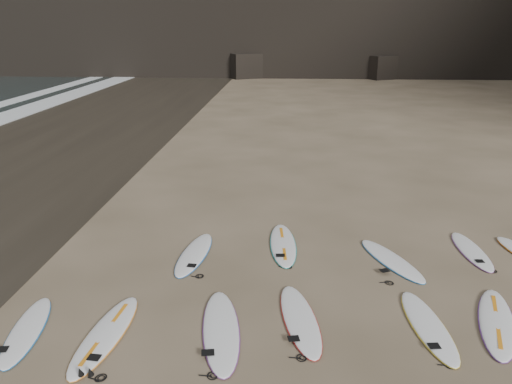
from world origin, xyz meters
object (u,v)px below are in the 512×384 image
surfboard_3 (428,325)px  surfboard_8 (472,251)px  surfboard_5 (194,254)px  surfboard_4 (497,322)px  surfboard_11 (27,330)px  surfboard_6 (283,244)px  surfboard_7 (391,260)px  surfboard_0 (106,334)px  surfboard_2 (300,319)px  surfboard_1 (221,329)px

surfboard_3 → surfboard_8: (1.97, 3.43, -0.00)m
surfboard_5 → surfboard_8: size_ratio=1.08×
surfboard_4 → surfboard_5: (-6.41, 2.59, -0.00)m
surfboard_4 → surfboard_11: 9.02m
surfboard_4 → surfboard_8: bearing=96.2°
surfboard_3 → surfboard_5: bearing=144.6°
surfboard_6 → surfboard_7: 2.76m
surfboard_5 → surfboard_7: (4.88, -0.02, -0.00)m
surfboard_5 → surfboard_6: size_ratio=0.95×
surfboard_0 → surfboard_11: 1.54m
surfboard_2 → surfboard_5: (-2.60, 2.74, -0.00)m
surfboard_7 → surfboard_8: bearing=-6.6°
surfboard_6 → surfboard_7: size_ratio=1.07×
surfboard_2 → surfboard_8: 5.56m
surfboard_4 → surfboard_7: size_ratio=1.04×
surfboard_1 → surfboard_4: bearing=-3.0°
surfboard_8 → surfboard_1: bearing=-149.9°
surfboard_5 → surfboard_8: surfboard_5 is taller
surfboard_11 → surfboard_2: bearing=-1.7°
surfboard_1 → surfboard_5: size_ratio=1.10×
surfboard_1 → surfboard_8: 7.05m
surfboard_4 → surfboard_7: (-1.53, 2.57, -0.00)m
surfboard_2 → surfboard_11: (-5.17, -0.70, -0.00)m
surfboard_2 → surfboard_8: surfboard_2 is taller
surfboard_2 → surfboard_7: bearing=39.4°
surfboard_6 → surfboard_11: bearing=-143.2°
surfboard_0 → surfboard_11: (-1.54, 0.03, -0.01)m
surfboard_6 → surfboard_4: bearing=-42.4°
surfboard_0 → surfboard_1: surfboard_1 is taller
surfboard_2 → surfboard_11: bearing=177.3°
surfboard_4 → surfboard_6: 5.33m
surfboard_7 → surfboard_8: (2.14, 0.66, -0.00)m
surfboard_1 → surfboard_8: size_ratio=1.19×
surfboard_8 → surfboard_7: bearing=-165.6°
surfboard_2 → surfboard_4: bearing=-8.3°
surfboard_2 → surfboard_6: size_ratio=0.96×
surfboard_5 → surfboard_3: bearing=-23.1°
surfboard_7 → surfboard_8: size_ratio=1.07×
surfboard_2 → surfboard_7: surfboard_2 is taller
surfboard_1 → surfboard_8: bearing=23.4°
surfboard_4 → surfboard_6: surfboard_6 is taller
surfboard_0 → surfboard_1: size_ratio=0.96×
surfboard_0 → surfboard_4: (7.44, 0.88, -0.00)m
surfboard_1 → surfboard_11: surfboard_1 is taller
surfboard_7 → surfboard_3: bearing=-110.4°
surfboard_8 → surfboard_3: bearing=-122.6°
surfboard_3 → surfboard_8: surfboard_3 is taller
surfboard_4 → surfboard_7: 2.99m
surfboard_1 → surfboard_5: bearing=99.5°
surfboard_4 → surfboard_11: surfboard_4 is taller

